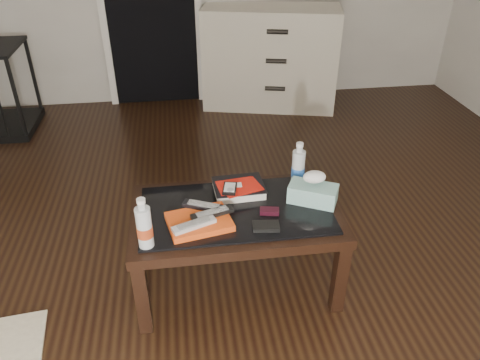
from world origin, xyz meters
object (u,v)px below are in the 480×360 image
object	(u,v)px
water_bottle_right	(298,164)
tissue_box	(313,194)
textbook	(239,188)
water_bottle_left	(144,223)
coffee_table	(236,220)
dresser	(270,58)

from	to	relation	value
water_bottle_right	tissue_box	distance (m)	0.18
textbook	water_bottle_left	world-z (taller)	water_bottle_left
coffee_table	dresser	distance (m)	2.43
textbook	dresser	bearing A→B (deg)	72.19
coffee_table	water_bottle_left	distance (m)	0.50
water_bottle_left	water_bottle_right	distance (m)	0.85
coffee_table	tissue_box	bearing A→B (deg)	1.80
tissue_box	coffee_table	bearing A→B (deg)	-150.96
dresser	tissue_box	bearing A→B (deg)	-82.58
dresser	textbook	size ratio (longest dim) A/B	5.14
textbook	water_bottle_right	xyz separation A→B (m)	(0.31, 0.03, 0.10)
textbook	water_bottle_right	world-z (taller)	water_bottle_right
coffee_table	water_bottle_right	bearing A→B (deg)	27.21
coffee_table	tissue_box	distance (m)	0.39
textbook	tissue_box	bearing A→B (deg)	-23.48
dresser	textbook	distance (m)	2.29
water_bottle_left	water_bottle_right	xyz separation A→B (m)	(0.76, 0.39, 0.00)
textbook	water_bottle_left	distance (m)	0.58
coffee_table	dresser	size ratio (longest dim) A/B	0.78
water_bottle_left	textbook	bearing A→B (deg)	38.38
water_bottle_left	dresser	bearing A→B (deg)	67.77
coffee_table	dresser	bearing A→B (deg)	74.93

